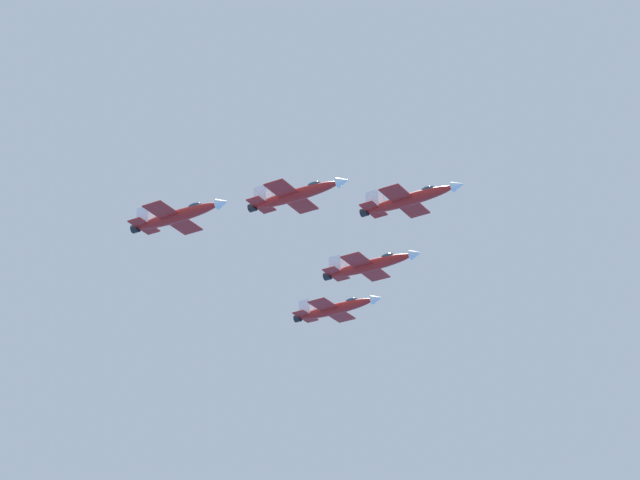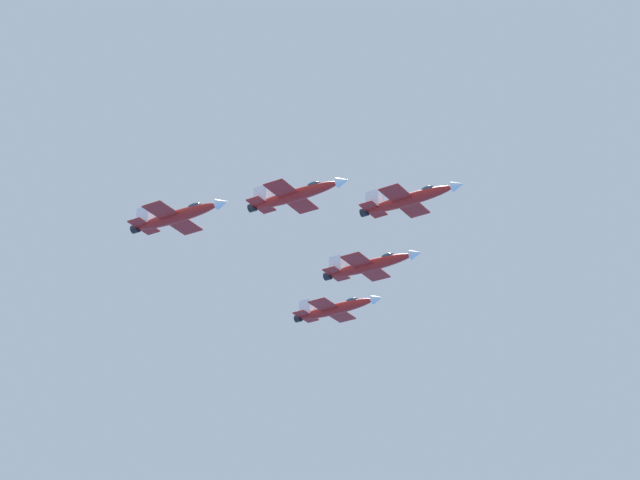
% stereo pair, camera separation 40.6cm
% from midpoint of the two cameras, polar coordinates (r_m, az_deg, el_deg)
% --- Properties ---
extents(jet_lead, '(15.67, 10.24, 3.42)m').
position_cam_midpoint_polar(jet_lead, '(160.28, 4.42, 2.06)').
color(jet_lead, red).
extents(jet_left_wingman, '(16.01, 10.50, 3.51)m').
position_cam_midpoint_polar(jet_left_wingman, '(172.19, 2.45, -1.26)').
color(jet_left_wingman, red).
extents(jet_right_wingman, '(15.41, 10.12, 3.38)m').
position_cam_midpoint_polar(jet_right_wingman, '(157.38, -1.29, 2.29)').
color(jet_right_wingman, red).
extents(jet_left_outer, '(15.99, 10.43, 3.48)m').
position_cam_midpoint_polar(jet_left_outer, '(185.72, 0.73, -3.45)').
color(jet_left_outer, red).
extents(jet_right_outer, '(15.24, 10.01, 3.34)m').
position_cam_midpoint_polar(jet_right_outer, '(154.17, -7.24, 1.21)').
color(jet_right_outer, red).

